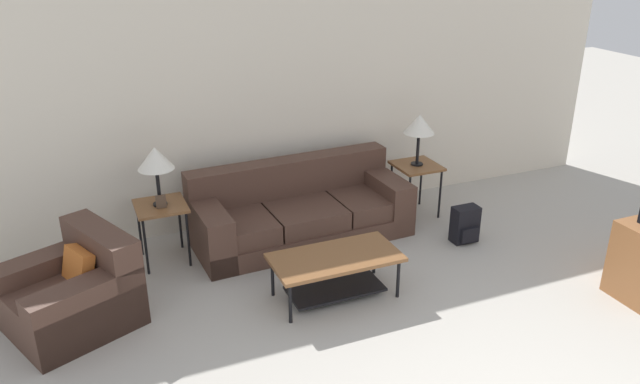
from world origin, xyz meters
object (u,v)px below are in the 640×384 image
at_px(couch, 300,212).
at_px(backpack, 465,225).
at_px(side_table_right, 416,170).
at_px(table_lamp_right, 419,125).
at_px(table_lamp_left, 155,159).
at_px(armchair, 74,294).
at_px(side_table_left, 161,211).
at_px(coffee_table, 335,266).

height_order(couch, backpack, couch).
distance_m(side_table_right, table_lamp_right, 0.55).
height_order(side_table_right, table_lamp_left, table_lamp_left).
xyz_separation_m(couch, armchair, (-2.37, -0.78, -0.01)).
bearing_deg(backpack, side_table_left, 164.82).
relative_size(couch, side_table_right, 3.79).
xyz_separation_m(couch, backpack, (1.61, -0.80, -0.10)).
bearing_deg(armchair, couch, 18.22).
xyz_separation_m(armchair, side_table_right, (3.85, 0.82, 0.27)).
relative_size(armchair, side_table_left, 1.99).
bearing_deg(armchair, backpack, -0.31).
bearing_deg(couch, armchair, -161.78).
bearing_deg(table_lamp_right, side_table_left, 180.00).
bearing_deg(armchair, table_lamp_left, 42.19).
distance_m(side_table_left, table_lamp_left, 0.55).
bearing_deg(side_table_left, backpack, -15.18).
distance_m(armchair, coffee_table, 2.28).
xyz_separation_m(side_table_left, table_lamp_right, (2.95, 0.00, 0.55)).
bearing_deg(table_lamp_left, table_lamp_right, 0.00).
xyz_separation_m(armchair, table_lamp_right, (3.85, 0.82, 0.82)).
bearing_deg(table_lamp_left, couch, -1.36).
bearing_deg(backpack, couch, 153.55).
bearing_deg(couch, side_table_left, 178.64).
height_order(side_table_left, side_table_right, same).
bearing_deg(couch, table_lamp_left, 178.64).
height_order(coffee_table, side_table_left, side_table_left).
relative_size(couch, table_lamp_left, 3.94).
xyz_separation_m(side_table_left, table_lamp_left, (0.00, 0.00, 0.55)).
height_order(table_lamp_left, table_lamp_right, same).
height_order(armchair, side_table_right, armchair).
height_order(armchair, coffee_table, armchair).
height_order(table_lamp_right, backpack, table_lamp_right).
height_order(couch, table_lamp_right, table_lamp_right).
bearing_deg(armchair, coffee_table, -12.25).
distance_m(coffee_table, table_lamp_right, 2.22).
height_order(armchair, table_lamp_left, table_lamp_left).
distance_m(couch, armchair, 2.50).
height_order(coffee_table, table_lamp_right, table_lamp_right).
xyz_separation_m(side_table_right, table_lamp_right, (0.00, 0.00, 0.55)).
bearing_deg(side_table_left, couch, -1.36).
height_order(side_table_left, table_lamp_right, table_lamp_right).
distance_m(side_table_left, backpack, 3.21).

